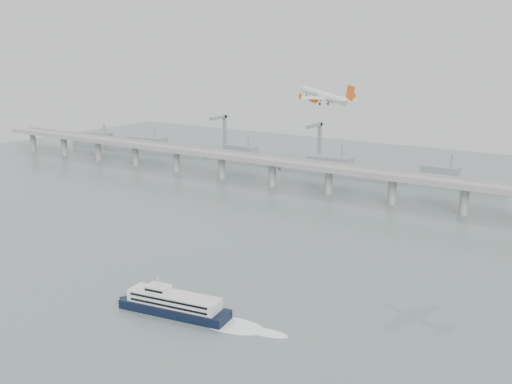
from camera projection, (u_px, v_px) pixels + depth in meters
The scene contains 5 objects.
ground at pixel (190, 292), 274.26m from camera, with size 900.00×900.00×0.00m, color slate.
bridge at pixel (365, 176), 432.76m from camera, with size 800.00×22.00×23.90m.
distant_fleet at pixel (241, 156), 570.56m from camera, with size 453.00×60.90×40.00m.
ferry at pixel (174, 304), 251.78m from camera, with size 80.37×22.95×15.21m.
airliner at pixel (325, 96), 290.78m from camera, with size 37.79×35.31×10.83m.
Camera 1 is at (165.53, -196.45, 110.70)m, focal length 42.00 mm.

